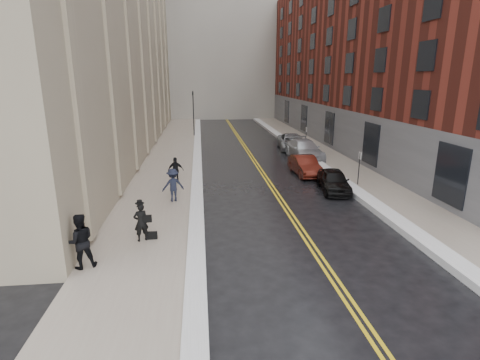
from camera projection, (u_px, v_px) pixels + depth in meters
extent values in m
plane|color=black|center=(251.00, 248.00, 15.18)|extent=(160.00, 160.00, 0.00)
cube|color=gray|center=(169.00, 162.00, 30.04)|extent=(4.00, 64.00, 0.15)
cube|color=gray|center=(331.00, 159.00, 31.43)|extent=(3.00, 64.00, 0.15)
cube|color=gold|center=(253.00, 161.00, 30.77)|extent=(0.12, 64.00, 0.01)
cube|color=gold|center=(256.00, 161.00, 30.79)|extent=(0.12, 64.00, 0.01)
cube|color=white|center=(197.00, 161.00, 30.26)|extent=(0.70, 60.80, 0.26)
cube|color=white|center=(310.00, 158.00, 31.22)|extent=(0.85, 60.80, 0.30)
cube|color=maroon|center=(397.00, 53.00, 36.66)|extent=(14.00, 50.00, 18.00)
cylinder|color=black|center=(194.00, 114.00, 42.99)|extent=(0.12, 0.12, 5.20)
imported|color=black|center=(193.00, 96.00, 42.46)|extent=(0.18, 0.15, 0.90)
cylinder|color=black|center=(359.00, 170.00, 23.38)|extent=(0.06, 0.06, 2.20)
cube|color=white|center=(360.00, 156.00, 23.14)|extent=(0.02, 0.35, 0.45)
cylinder|color=black|center=(306.00, 139.00, 34.88)|extent=(0.06, 0.06, 2.20)
cube|color=white|center=(306.00, 130.00, 34.64)|extent=(0.02, 0.35, 0.45)
imported|color=black|center=(334.00, 181.00, 22.51)|extent=(2.10, 4.12, 1.34)
imported|color=#45130C|center=(305.00, 165.00, 26.39)|extent=(1.60, 4.18, 1.36)
imported|color=#B8BBC1|center=(304.00, 150.00, 31.52)|extent=(2.53, 5.63, 1.60)
imported|color=#9A9CA1|center=(292.00, 142.00, 35.75)|extent=(2.96, 5.47, 1.46)
imported|color=black|center=(141.00, 222.00, 15.28)|extent=(0.70, 0.59, 1.62)
imported|color=black|center=(80.00, 241.00, 13.05)|extent=(1.19, 1.07, 2.00)
imported|color=black|center=(173.00, 185.00, 20.22)|extent=(1.30, 0.94, 1.81)
imported|color=black|center=(176.00, 170.00, 23.72)|extent=(0.99, 0.42, 1.67)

